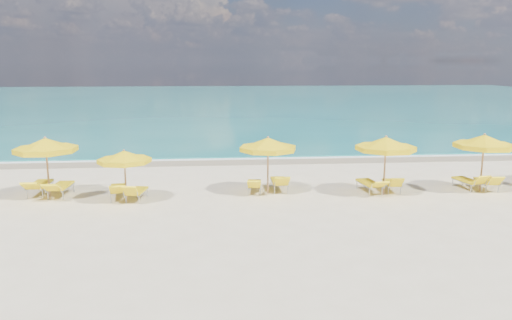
{
  "coord_description": "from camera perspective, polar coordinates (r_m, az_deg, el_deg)",
  "views": [
    {
      "loc": [
        -1.77,
        -19.48,
        5.4
      ],
      "look_at": [
        0.0,
        1.5,
        1.2
      ],
      "focal_mm": 35.0,
      "sensor_mm": 36.0,
      "label": 1
    }
  ],
  "objects": [
    {
      "name": "lounger_3_left",
      "position": [
        20.65,
        -15.44,
        -3.63
      ],
      "size": [
        0.92,
        1.97,
        0.82
      ],
      "rotation": [
        0.0,
        0.0,
        0.16
      ],
      "color": "#A5A8AD",
      "rests_on": "ground"
    },
    {
      "name": "whitecap_far",
      "position": [
        44.89,
        7.81,
        4.26
      ],
      "size": [
        18.0,
        0.3,
        0.05
      ],
      "primitive_type": "cube",
      "color": "white",
      "rests_on": "ground"
    },
    {
      "name": "wet_sand_band",
      "position": [
        27.47,
        -1.03,
        -0.06
      ],
      "size": [
        120.0,
        2.6,
        0.01
      ],
      "primitive_type": "cube",
      "color": "tan",
      "rests_on": "ground"
    },
    {
      "name": "lounger_5_right",
      "position": [
        21.8,
        15.23,
        -2.9
      ],
      "size": [
        0.72,
        1.68,
        0.79
      ],
      "rotation": [
        0.0,
        0.0,
        -0.11
      ],
      "color": "#A5A8AD",
      "rests_on": "ground"
    },
    {
      "name": "lounger_2_left",
      "position": [
        22.31,
        -23.48,
        -3.03
      ],
      "size": [
        0.7,
        2.07,
        0.83
      ],
      "rotation": [
        0.0,
        0.0,
        0.01
      ],
      "color": "#A5A8AD",
      "rests_on": "ground"
    },
    {
      "name": "umbrella_6",
      "position": [
        22.67,
        24.62,
        1.89
      ],
      "size": [
        3.21,
        3.21,
        2.47
      ],
      "rotation": [
        0.0,
        0.0,
        -0.42
      ],
      "color": "tan",
      "rests_on": "ground"
    },
    {
      "name": "lounger_6_left",
      "position": [
        23.16,
        23.04,
        -2.56
      ],
      "size": [
        0.91,
        1.84,
        0.83
      ],
      "rotation": [
        0.0,
        0.0,
        0.19
      ],
      "color": "#A5A8AD",
      "rests_on": "ground"
    },
    {
      "name": "lounger_3_right",
      "position": [
        20.22,
        -13.47,
        -3.9
      ],
      "size": [
        0.82,
        1.73,
        0.82
      ],
      "rotation": [
        0.0,
        0.0,
        -0.16
      ],
      "color": "#A5A8AD",
      "rests_on": "ground"
    },
    {
      "name": "lounger_6_right",
      "position": [
        23.44,
        24.83,
        -2.57
      ],
      "size": [
        0.67,
        1.69,
        0.8
      ],
      "rotation": [
        0.0,
        0.0,
        -0.07
      ],
      "color": "#A5A8AD",
      "rests_on": "ground"
    },
    {
      "name": "ground_plane",
      "position": [
        20.29,
        0.36,
        -4.15
      ],
      "size": [
        120.0,
        120.0,
        0.0
      ],
      "primitive_type": "plane",
      "color": "beige"
    },
    {
      "name": "umbrella_4",
      "position": [
        20.31,
        1.38,
        1.75
      ],
      "size": [
        2.68,
        2.68,
        2.39
      ],
      "rotation": [
        0.0,
        0.0,
        0.15
      ],
      "color": "tan",
      "rests_on": "ground"
    },
    {
      "name": "umbrella_5",
      "position": [
        20.72,
        14.62,
        1.74
      ],
      "size": [
        3.02,
        3.02,
        2.46
      ],
      "rotation": [
        0.0,
        0.0,
        -0.29
      ],
      "color": "tan",
      "rests_on": "ground"
    },
    {
      "name": "whitecap_near",
      "position": [
        37.12,
        -11.33,
        2.69
      ],
      "size": [
        14.0,
        0.36,
        0.05
      ],
      "primitive_type": "cube",
      "color": "white",
      "rests_on": "ground"
    },
    {
      "name": "lounger_2_right",
      "position": [
        21.72,
        -21.42,
        -3.25
      ],
      "size": [
        0.76,
        2.04,
        0.82
      ],
      "rotation": [
        0.0,
        0.0,
        -0.05
      ],
      "color": "#A5A8AD",
      "rests_on": "ground"
    },
    {
      "name": "lounger_4_right",
      "position": [
        21.15,
        2.69,
        -2.87
      ],
      "size": [
        0.65,
        1.86,
        0.86
      ],
      "rotation": [
        0.0,
        0.0,
        -0.0
      ],
      "color": "#A5A8AD",
      "rests_on": "ground"
    },
    {
      "name": "ocean",
      "position": [
        67.72,
        -3.33,
        6.68
      ],
      "size": [
        120.0,
        80.0,
        0.3
      ],
      "primitive_type": "cube",
      "color": "#14726F",
      "rests_on": "ground"
    },
    {
      "name": "foam_line",
      "position": [
        28.26,
        -1.14,
        0.26
      ],
      "size": [
        120.0,
        1.2,
        0.03
      ],
      "primitive_type": "cube",
      "color": "white",
      "rests_on": "ground"
    },
    {
      "name": "lounger_5_left",
      "position": [
        21.35,
        12.86,
        -3.03
      ],
      "size": [
        0.88,
        1.98,
        0.76
      ],
      "rotation": [
        0.0,
        0.0,
        0.14
      ],
      "color": "#A5A8AD",
      "rests_on": "ground"
    },
    {
      "name": "umbrella_2",
      "position": [
        21.3,
        -22.91,
        1.52
      ],
      "size": [
        3.21,
        3.21,
        2.48
      ],
      "rotation": [
        0.0,
        0.0,
        -0.4
      ],
      "color": "tan",
      "rests_on": "ground"
    },
    {
      "name": "umbrella_3",
      "position": [
        19.72,
        -14.82,
        0.31
      ],
      "size": [
        2.34,
        2.34,
        2.08
      ],
      "rotation": [
        0.0,
        0.0,
        0.15
      ],
      "color": "tan",
      "rests_on": "ground"
    },
    {
      "name": "lounger_4_left",
      "position": [
        20.82,
        -0.19,
        -3.15
      ],
      "size": [
        0.72,
        1.75,
        0.76
      ],
      "rotation": [
        0.0,
        0.0,
        -0.09
      ],
      "color": "#A5A8AD",
      "rests_on": "ground"
    }
  ]
}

